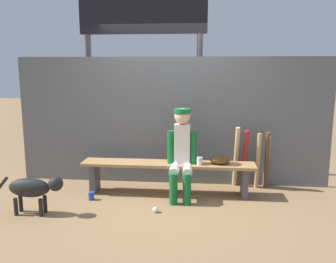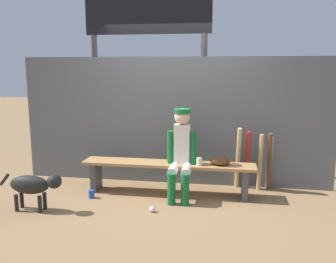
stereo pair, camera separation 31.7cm
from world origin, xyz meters
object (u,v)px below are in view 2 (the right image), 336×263
at_px(bat_wood_tan, 260,163).
at_px(cup_on_ground, 91,194).
at_px(dugout_bench, 168,170).
at_px(bat_wood_natural, 238,158).
at_px(bat_aluminum_red, 247,160).
at_px(dog, 34,185).
at_px(scoreboard, 152,32).
at_px(player_seated, 181,151).
at_px(baseball, 152,209).
at_px(cup_on_bench, 199,161).
at_px(baseball_glove, 220,161).
at_px(bat_wood_dark, 269,162).
at_px(bat_aluminum_silver, 270,163).

relative_size(bat_wood_tan, cup_on_ground, 7.73).
relative_size(dugout_bench, bat_wood_natural, 2.59).
bearing_deg(bat_wood_natural, cup_on_ground, -159.99).
relative_size(dugout_bench, bat_aluminum_red, 2.76).
bearing_deg(dog, scoreboard, 61.12).
height_order(player_seated, scoreboard, scoreboard).
xyz_separation_m(bat_wood_natural, baseball, (-1.08, -1.08, -0.43)).
xyz_separation_m(dugout_bench, bat_wood_natural, (0.99, 0.40, 0.11)).
height_order(dugout_bench, baseball, dugout_bench).
xyz_separation_m(scoreboard, dog, (-1.11, -2.02, -2.03)).
bearing_deg(cup_on_ground, player_seated, 10.38).
bearing_deg(cup_on_bench, cup_on_ground, -169.86).
bearing_deg(dog, cup_on_bench, 21.53).
xyz_separation_m(baseball_glove, bat_wood_dark, (0.71, 0.38, -0.09)).
distance_m(bat_aluminum_silver, cup_on_bench, 1.12).
xyz_separation_m(dugout_bench, scoreboard, (-0.46, 1.15, 2.00)).
distance_m(baseball_glove, bat_wood_dark, 0.81).
height_order(scoreboard, dog, scoreboard).
distance_m(dugout_bench, cup_on_bench, 0.48).
xyz_separation_m(dugout_bench, bat_aluminum_silver, (1.45, 0.42, 0.04)).
bearing_deg(dog, bat_aluminum_red, 25.29).
height_order(dugout_bench, bat_wood_tan, bat_wood_tan).
bearing_deg(bat_wood_natural, baseball_glove, -122.77).
xyz_separation_m(player_seated, cup_on_bench, (0.25, 0.04, -0.15)).
bearing_deg(bat_wood_tan, bat_aluminum_silver, 24.31).
xyz_separation_m(baseball_glove, scoreboard, (-1.19, 1.15, 1.84)).
distance_m(bat_wood_dark, baseball, 1.90).
height_order(bat_aluminum_silver, cup_on_ground, bat_aluminum_silver).
xyz_separation_m(bat_wood_dark, cup_on_bench, (-0.99, -0.45, 0.08)).
bearing_deg(player_seated, dog, -156.83).
bearing_deg(cup_on_bench, bat_wood_tan, 26.47).
xyz_separation_m(bat_wood_natural, cup_on_bench, (-0.54, -0.47, 0.05)).
distance_m(player_seated, bat_wood_tan, 1.23).
bearing_deg(baseball_glove, bat_wood_tan, 31.95).
relative_size(dugout_bench, cup_on_bench, 22.31).
relative_size(player_seated, baseball_glove, 4.43).
bearing_deg(baseball_glove, dugout_bench, 180.00).
distance_m(player_seated, cup_on_ground, 1.39).
bearing_deg(cup_on_bench, bat_aluminum_red, 35.29).
distance_m(player_seated, bat_aluminum_red, 1.08).
relative_size(baseball, scoreboard, 0.02).
distance_m(player_seated, dog, 1.96).
bearing_deg(bat_aluminum_silver, bat_wood_tan, -155.69).
height_order(baseball, dog, dog).
height_order(bat_wood_natural, cup_on_bench, bat_wood_natural).
height_order(bat_wood_dark, bat_aluminum_silver, bat_wood_dark).
distance_m(baseball, scoreboard, 2.98).
bearing_deg(bat_wood_natural, player_seated, -147.18).
distance_m(bat_aluminum_silver, cup_on_ground, 2.61).
bearing_deg(bat_wood_dark, bat_wood_tan, -171.53).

